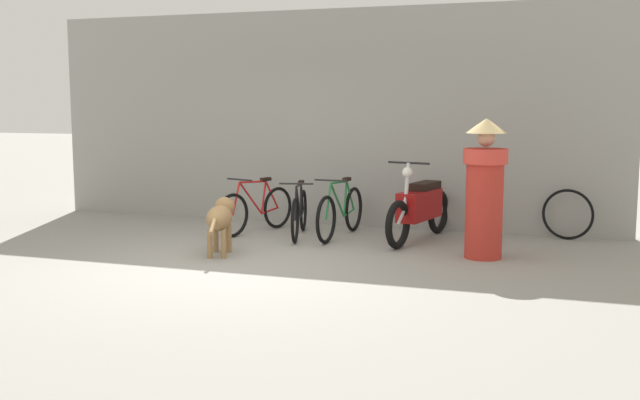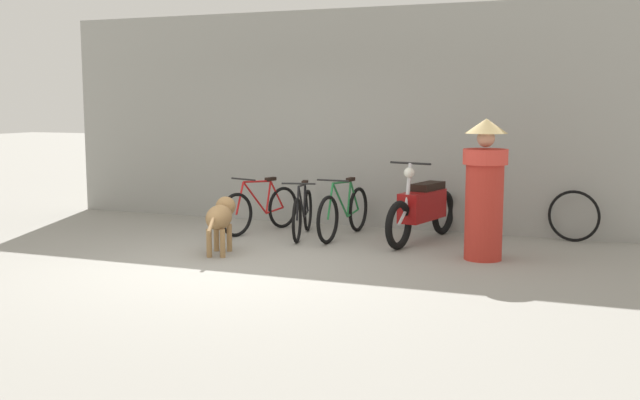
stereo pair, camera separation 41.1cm
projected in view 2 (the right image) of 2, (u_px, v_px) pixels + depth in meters
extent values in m
plane|color=gray|center=(230.00, 265.00, 8.61)|extent=(60.00, 60.00, 0.00)
cube|color=gray|center=(329.00, 118.00, 11.39)|extent=(8.98, 0.20, 3.24)
torus|color=black|center=(236.00, 215.00, 10.40)|extent=(0.24, 0.60, 0.62)
torus|color=black|center=(283.00, 207.00, 11.14)|extent=(0.24, 0.60, 0.62)
cylinder|color=red|center=(255.00, 198.00, 10.66)|extent=(0.18, 0.46, 0.51)
cylinder|color=red|center=(268.00, 197.00, 10.88)|extent=(0.07, 0.13, 0.47)
cylinder|color=red|center=(257.00, 182.00, 10.67)|extent=(0.20, 0.54, 0.06)
cylinder|color=red|center=(275.00, 210.00, 11.00)|extent=(0.14, 0.35, 0.07)
cylinder|color=red|center=(277.00, 194.00, 11.01)|extent=(0.12, 0.28, 0.43)
cylinder|color=red|center=(240.00, 198.00, 10.43)|extent=(0.08, 0.17, 0.46)
cube|color=black|center=(271.00, 179.00, 10.88)|extent=(0.12, 0.19, 0.05)
cylinder|color=black|center=(243.00, 179.00, 10.45)|extent=(0.44, 0.17, 0.02)
torus|color=black|center=(297.00, 220.00, 9.94)|extent=(0.18, 0.60, 0.60)
torus|color=black|center=(308.00, 210.00, 10.88)|extent=(0.18, 0.60, 0.60)
cylinder|color=black|center=(301.00, 202.00, 10.28)|extent=(0.14, 0.47, 0.50)
cylinder|color=black|center=(304.00, 201.00, 10.56)|extent=(0.06, 0.13, 0.46)
cylinder|color=black|center=(302.00, 185.00, 10.30)|extent=(0.15, 0.54, 0.06)
cylinder|color=black|center=(306.00, 214.00, 10.71)|extent=(0.11, 0.36, 0.07)
cylinder|color=black|center=(306.00, 198.00, 10.73)|extent=(0.09, 0.29, 0.42)
cylinder|color=black|center=(298.00, 203.00, 9.99)|extent=(0.07, 0.17, 0.45)
cube|color=black|center=(305.00, 182.00, 10.57)|extent=(0.11, 0.19, 0.05)
cylinder|color=black|center=(299.00, 184.00, 10.02)|extent=(0.45, 0.13, 0.02)
torus|color=black|center=(328.00, 220.00, 9.88)|extent=(0.09, 0.65, 0.64)
torus|color=black|center=(358.00, 209.00, 10.83)|extent=(0.09, 0.65, 0.64)
cylinder|color=#1E7238|center=(340.00, 200.00, 10.22)|extent=(0.06, 0.52, 0.54)
cylinder|color=#1E7238|center=(349.00, 199.00, 10.50)|extent=(0.04, 0.13, 0.49)
cylinder|color=#1E7238|center=(342.00, 182.00, 10.24)|extent=(0.07, 0.61, 0.06)
cylinder|color=#1E7238|center=(353.00, 213.00, 10.66)|extent=(0.06, 0.40, 0.08)
cylinder|color=#1E7238|center=(354.00, 196.00, 10.68)|extent=(0.05, 0.32, 0.45)
cylinder|color=#1E7238|center=(330.00, 201.00, 9.92)|extent=(0.04, 0.19, 0.48)
cube|color=black|center=(351.00, 179.00, 10.51)|extent=(0.08, 0.18, 0.05)
cylinder|color=black|center=(333.00, 180.00, 9.96)|extent=(0.46, 0.06, 0.02)
torus|color=black|center=(399.00, 225.00, 9.49)|extent=(0.23, 0.63, 0.63)
torus|color=black|center=(443.00, 212.00, 10.59)|extent=(0.23, 0.63, 0.63)
cube|color=maroon|center=(422.00, 206.00, 10.02)|extent=(0.48, 0.97, 0.39)
cube|color=black|center=(428.00, 186.00, 10.13)|extent=(0.36, 0.63, 0.10)
cylinder|color=silver|center=(408.00, 186.00, 9.64)|extent=(0.08, 0.16, 0.60)
cylinder|color=silver|center=(402.00, 217.00, 9.56)|extent=(0.09, 0.23, 0.20)
cylinder|color=black|center=(410.00, 163.00, 9.64)|extent=(0.57, 0.15, 0.03)
sphere|color=silver|center=(409.00, 173.00, 9.63)|extent=(0.17, 0.17, 0.14)
ellipsoid|color=#997247|center=(219.00, 217.00, 9.18)|extent=(0.46, 0.69, 0.30)
cylinder|color=#997247|center=(216.00, 237.00, 9.41)|extent=(0.08, 0.08, 0.35)
cylinder|color=#997247|center=(229.00, 238.00, 9.40)|extent=(0.08, 0.08, 0.35)
cylinder|color=#997247|center=(209.00, 243.00, 9.03)|extent=(0.08, 0.08, 0.35)
cylinder|color=#997247|center=(223.00, 243.00, 9.01)|extent=(0.08, 0.08, 0.35)
sphere|color=#997247|center=(226.00, 206.00, 9.54)|extent=(0.32, 0.32, 0.26)
ellipsoid|color=#997247|center=(227.00, 207.00, 9.65)|extent=(0.14, 0.16, 0.10)
cylinder|color=#997247|center=(211.00, 225.00, 8.76)|extent=(0.12, 0.28, 0.16)
cylinder|color=#B72D23|center=(484.00, 205.00, 8.85)|extent=(0.61, 0.61, 1.32)
cylinder|color=#D63C32|center=(485.00, 157.00, 8.77)|extent=(0.72, 0.72, 0.18)
sphere|color=tan|center=(486.00, 138.00, 8.75)|extent=(0.29, 0.29, 0.21)
cone|color=tan|center=(486.00, 126.00, 8.73)|extent=(0.68, 0.68, 0.17)
torus|color=black|center=(574.00, 216.00, 10.03)|extent=(0.69, 0.18, 0.70)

